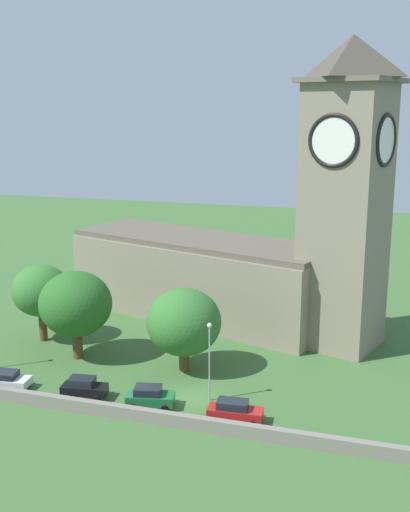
{
  "coord_description": "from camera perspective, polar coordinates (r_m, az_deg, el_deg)",
  "views": [
    {
      "loc": [
        16.56,
        -49.68,
        25.28
      ],
      "look_at": [
        -1.42,
        8.21,
        11.18
      ],
      "focal_mm": 44.08,
      "sensor_mm": 36.0,
      "label": 1
    }
  ],
  "objects": [
    {
      "name": "car_white",
      "position": [
        62.36,
        -17.67,
        -10.64
      ],
      "size": [
        4.69,
        2.69,
        1.64
      ],
      "color": "silver",
      "rests_on": "ground"
    },
    {
      "name": "car_red",
      "position": [
        53.69,
        2.69,
        -13.88
      ],
      "size": [
        4.7,
        2.32,
        1.86
      ],
      "color": "red",
      "rests_on": "ground"
    },
    {
      "name": "car_black",
      "position": [
        58.65,
        -10.94,
        -11.65
      ],
      "size": [
        4.23,
        2.53,
        1.92
      ],
      "color": "black",
      "rests_on": "ground"
    },
    {
      "name": "church",
      "position": [
        74.52,
        3.69,
        0.43
      ],
      "size": [
        41.0,
        21.8,
        32.68
      ],
      "color": "gray",
      "rests_on": "ground"
    },
    {
      "name": "quay_barrier",
      "position": [
        53.18,
        -3.05,
        -14.6
      ],
      "size": [
        42.68,
        0.7,
        1.16
      ],
      "primitive_type": "cube",
      "color": "gray",
      "rests_on": "ground"
    },
    {
      "name": "streetlamp_west_mid",
      "position": [
        55.6,
        0.41,
        -8.48
      ],
      "size": [
        0.44,
        0.44,
        7.28
      ],
      "color": "#9EA0A5",
      "rests_on": "ground"
    },
    {
      "name": "ground_plane",
      "position": [
        71.39,
        2.73,
        -7.66
      ],
      "size": [
        200.0,
        200.0,
        0.0
      ],
      "primitive_type": "plane",
      "color": "#3D6633"
    },
    {
      "name": "tree_by_tower",
      "position": [
        61.79,
        -1.93,
        -6.02
      ],
      "size": [
        7.36,
        7.36,
        8.39
      ],
      "color": "brown",
      "rests_on": "ground"
    },
    {
      "name": "tree_riverside_west",
      "position": [
        71.91,
        -14.67,
        -3.07
      ],
      "size": [
        6.37,
        6.37,
        8.7
      ],
      "color": "brown",
      "rests_on": "ground"
    },
    {
      "name": "tree_riverside_east",
      "position": [
        65.96,
        -11.67,
        -4.3
      ],
      "size": [
        7.5,
        7.5,
        9.28
      ],
      "color": "brown",
      "rests_on": "ground"
    },
    {
      "name": "car_green",
      "position": [
        56.22,
        -5.04,
        -12.6
      ],
      "size": [
        4.42,
        2.92,
        1.89
      ],
      "color": "#1E6B38",
      "rests_on": "ground"
    }
  ]
}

